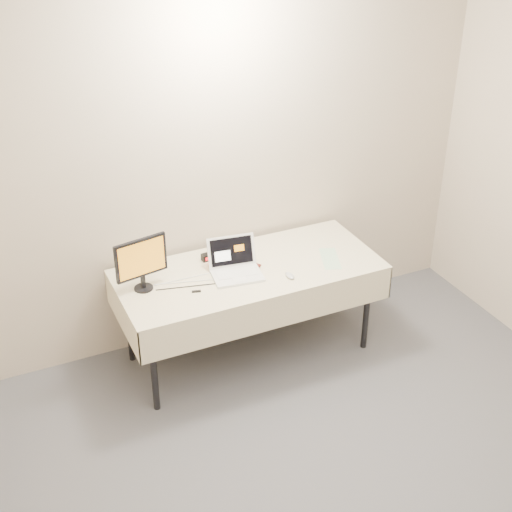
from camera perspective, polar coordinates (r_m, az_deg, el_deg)
name	(u,v)px	position (r m, az deg, el deg)	size (l,w,h in m)	color
back_wall	(222,165)	(5.10, -2.73, 7.31)	(4.00, 0.10, 2.70)	beige
table	(249,276)	(5.03, -0.57, -1.62)	(1.86, 0.81, 0.74)	black
laptop	(235,265)	(4.92, -1.70, -0.76)	(0.38, 0.35, 0.23)	white
monitor	(141,260)	(4.72, -9.18, -0.34)	(0.36, 0.15, 0.38)	black
book	(238,260)	(4.91, -1.44, -0.30)	(0.15, 0.02, 0.20)	maroon
alarm_clock	(210,256)	(5.10, -3.71, -0.03)	(0.12, 0.06, 0.05)	black
clicker	(290,276)	(4.90, 2.72, -1.57)	(0.05, 0.10, 0.02)	#B6B6B9
paper_form	(330,259)	(5.14, 5.95, -0.21)	(0.12, 0.31, 0.00)	#B8E7B8
usb_dongle	(196,291)	(4.75, -4.79, -2.84)	(0.06, 0.02, 0.01)	black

